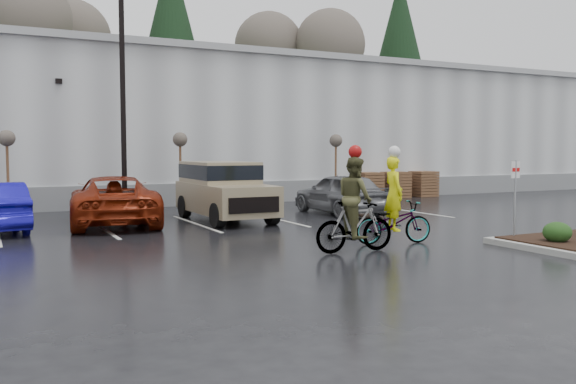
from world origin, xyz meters
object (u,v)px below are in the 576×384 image
pallet_stack_a (368,185)px  sapling_east (336,144)px  suv_tan (225,191)px  cyclist_hivis (393,214)px  car_grey (340,193)px  pallet_stack_c (423,184)px  pallet_stack_b (395,185)px  sapling_west (7,143)px  cyclist_olive (355,214)px  fire_lane_sign (515,190)px  car_red (114,200)px  lamppost (122,64)px  sapling_mid (180,144)px

pallet_stack_a → sapling_east: bearing=-158.2°
sapling_east → suv_tan: size_ratio=0.63×
cyclist_hivis → car_grey: bearing=-9.9°
cyclist_hivis → suv_tan: bearing=27.8°
pallet_stack_c → pallet_stack_b: bearing=180.0°
sapling_west → car_grey: sapling_west is taller
pallet_stack_a → cyclist_olive: (-9.34, -13.16, 0.25)m
cyclist_olive → fire_lane_sign: bearing=-94.3°
fire_lane_sign → cyclist_olive: size_ratio=0.85×
pallet_stack_b → car_grey: 8.64m
cyclist_hivis → car_red: bearing=48.6°
cyclist_hivis → cyclist_olive: bearing=123.1°
sapling_east → cyclist_olive: sapling_east is taller
pallet_stack_b → car_red: bearing=-161.9°
suv_tan → fire_lane_sign: bearing=-58.4°
fire_lane_sign → pallet_stack_b: bearing=65.1°
sapling_east → car_grey: size_ratio=0.69×
lamppost → suv_tan: lamppost is taller
sapling_east → pallet_stack_c: bearing=9.5°
car_red → car_grey: size_ratio=1.25×
pallet_stack_b → car_red: car_red is taller
pallet_stack_c → sapling_mid: bearing=-175.8°
car_grey → cyclist_olive: cyclist_olive is taller
suv_tan → pallet_stack_a: bearing=29.7°
sapling_east → pallet_stack_b: sapling_east is taller
car_red → cyclist_olive: size_ratio=2.24×
sapling_west → pallet_stack_c: 20.13m
sapling_west → pallet_stack_a: (16.50, 1.00, -2.05)m
suv_tan → lamppost: bearing=127.4°
sapling_west → fire_lane_sign: 17.46m
pallet_stack_b → car_grey: bearing=-140.8°
pallet_stack_a → car_grey: car_grey is taller
sapling_east → fire_lane_sign: bearing=-99.8°
sapling_west → fire_lane_sign: sapling_west is taller
sapling_mid → pallet_stack_a: 10.26m
lamppost → pallet_stack_b: (14.20, 2.00, -5.01)m
lamppost → car_red: size_ratio=1.59×
sapling_west → pallet_stack_b: (18.20, 1.00, -2.05)m
car_red → cyclist_olive: (4.14, -8.20, 0.12)m
pallet_stack_a → car_red: 14.37m
sapling_west → sapling_east: bearing=0.0°
suv_tan → car_grey: size_ratio=1.09×
lamppost → car_red: lamppost is taller
cyclist_hivis → lamppost: bearing=35.7°
suv_tan → car_grey: (4.77, 0.11, -0.24)m
fire_lane_sign → car_grey: bearing=92.0°
pallet_stack_b → cyclist_hivis: cyclist_hivis is taller
sapling_east → cyclist_olive: (-6.84, -12.16, -1.80)m
lamppost → fire_lane_sign: (7.80, -11.80, -4.28)m
sapling_west → car_red: 5.34m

